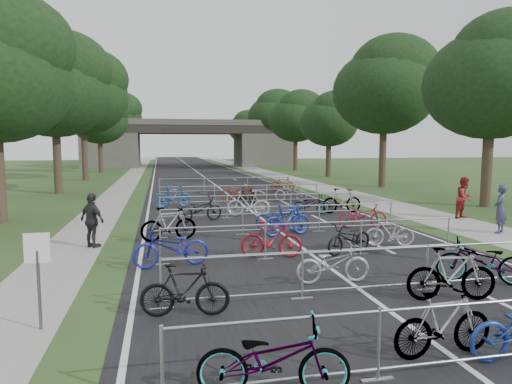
{
  "coord_description": "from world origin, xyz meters",
  "views": [
    {
      "loc": [
        -4.58,
        -5.81,
        3.43
      ],
      "look_at": [
        0.03,
        15.92,
        1.1
      ],
      "focal_mm": 32.0,
      "sensor_mm": 36.0,
      "label": 1
    }
  ],
  "objects_px": {
    "bike_0": "(273,360)",
    "pedestrian_c": "(92,221)",
    "park_sign": "(38,263)",
    "overpass_bridge": "(189,144)",
    "bike_1": "(443,324)",
    "pedestrian_b": "(464,198)",
    "pedestrian_a": "(500,209)"
  },
  "relations": [
    {
      "from": "bike_0",
      "to": "pedestrian_c",
      "type": "height_order",
      "value": "pedestrian_c"
    },
    {
      "from": "park_sign",
      "to": "overpass_bridge",
      "type": "bearing_deg",
      "value": 83.74
    },
    {
      "from": "bike_1",
      "to": "pedestrian_c",
      "type": "relative_size",
      "value": 0.99
    },
    {
      "from": "park_sign",
      "to": "pedestrian_b",
      "type": "xyz_separation_m",
      "value": [
        16.0,
        9.65,
        -0.31
      ]
    },
    {
      "from": "pedestrian_a",
      "to": "bike_0",
      "type": "bearing_deg",
      "value": 3.59
    },
    {
      "from": "overpass_bridge",
      "to": "park_sign",
      "type": "relative_size",
      "value": 16.99
    },
    {
      "from": "overpass_bridge",
      "to": "bike_1",
      "type": "relative_size",
      "value": 17.14
    },
    {
      "from": "park_sign",
      "to": "pedestrian_c",
      "type": "distance_m",
      "value": 6.92
    },
    {
      "from": "bike_0",
      "to": "pedestrian_a",
      "type": "xyz_separation_m",
      "value": [
        11.36,
        9.35,
        0.4
      ]
    },
    {
      "from": "overpass_bridge",
      "to": "bike_1",
      "type": "bearing_deg",
      "value": -90.13
    },
    {
      "from": "bike_0",
      "to": "pedestrian_c",
      "type": "distance_m",
      "value": 10.69
    },
    {
      "from": "park_sign",
      "to": "bike_0",
      "type": "bearing_deg",
      "value": -40.45
    },
    {
      "from": "overpass_bridge",
      "to": "park_sign",
      "type": "xyz_separation_m",
      "value": [
        -6.8,
        -62.0,
        -2.27
      ]
    },
    {
      "from": "bike_1",
      "to": "pedestrian_b",
      "type": "relative_size",
      "value": 0.94
    },
    {
      "from": "bike_0",
      "to": "bike_1",
      "type": "distance_m",
      "value": 3.04
    },
    {
      "from": "overpass_bridge",
      "to": "bike_0",
      "type": "bearing_deg",
      "value": -92.75
    },
    {
      "from": "overpass_bridge",
      "to": "park_sign",
      "type": "distance_m",
      "value": 62.41
    },
    {
      "from": "overpass_bridge",
      "to": "pedestrian_a",
      "type": "bearing_deg",
      "value": -81.61
    },
    {
      "from": "pedestrian_b",
      "to": "pedestrian_c",
      "type": "bearing_deg",
      "value": 164.85
    },
    {
      "from": "bike_0",
      "to": "bike_1",
      "type": "relative_size",
      "value": 1.15
    },
    {
      "from": "pedestrian_c",
      "to": "overpass_bridge",
      "type": "bearing_deg",
      "value": -53.28
    },
    {
      "from": "pedestrian_a",
      "to": "pedestrian_c",
      "type": "distance_m",
      "value": 15.04
    },
    {
      "from": "bike_1",
      "to": "pedestrian_c",
      "type": "height_order",
      "value": "pedestrian_c"
    },
    {
      "from": "park_sign",
      "to": "pedestrian_b",
      "type": "bearing_deg",
      "value": 31.1
    },
    {
      "from": "bike_1",
      "to": "overpass_bridge",
      "type": "bearing_deg",
      "value": -3.62
    },
    {
      "from": "overpass_bridge",
      "to": "bike_1",
      "type": "distance_m",
      "value": 64.59
    },
    {
      "from": "overpass_bridge",
      "to": "park_sign",
      "type": "height_order",
      "value": "overpass_bridge"
    },
    {
      "from": "overpass_bridge",
      "to": "pedestrian_a",
      "type": "distance_m",
      "value": 56.44
    },
    {
      "from": "bike_0",
      "to": "pedestrian_b",
      "type": "bearing_deg",
      "value": -32.61
    },
    {
      "from": "bike_0",
      "to": "bike_1",
      "type": "bearing_deg",
      "value": -67.07
    },
    {
      "from": "park_sign",
      "to": "pedestrian_b",
      "type": "distance_m",
      "value": 18.69
    },
    {
      "from": "overpass_bridge",
      "to": "pedestrian_b",
      "type": "bearing_deg",
      "value": -80.03
    }
  ]
}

